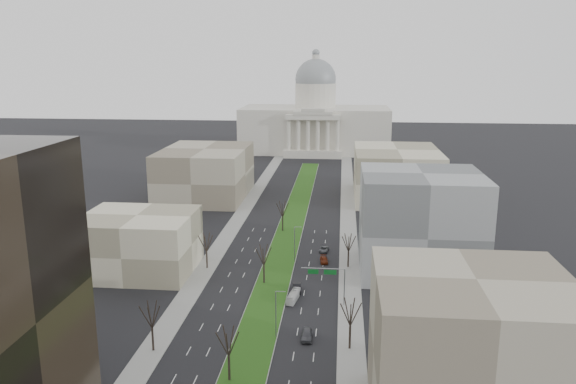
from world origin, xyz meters
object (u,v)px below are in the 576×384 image
Objects in this scene: car_black at (297,288)px; box_van at (293,296)px; car_grey_far at (324,249)px; car_grey_near at (307,335)px; car_red at (324,260)px.

car_black is 4.64m from box_van.
car_black is 27.46m from car_grey_far.
car_grey_far is (5.08, 26.99, -0.22)m from car_black.
car_red is at bearing 86.68° from car_grey_near.
box_van is at bearing -108.74° from car_red.
box_van is (-3.92, 16.51, 0.09)m from car_grey_near.
car_grey_near reaches higher than car_red.
car_black is 0.76× the size of box_van.
box_van is (-5.38, -31.62, 0.31)m from car_grey_far.
box_van is (-5.66, -23.54, 0.28)m from car_red.
car_grey_near is 48.15m from car_grey_far.
car_grey_far is (1.46, 48.13, -0.22)m from car_grey_near.
car_grey_far is at bearing 87.43° from car_grey_near.
car_grey_far is at bearing 74.15° from car_black.
box_van is at bearing -94.74° from car_grey_far.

